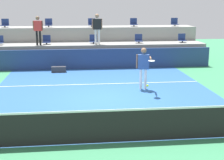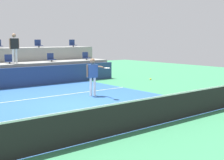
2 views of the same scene
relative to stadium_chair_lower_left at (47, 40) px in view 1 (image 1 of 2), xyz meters
The scene contains 21 objects.
ground_plane 7.86m from the stadium_chair_lower_left, 69.49° to the right, with size 40.00×40.00×0.00m, color #388456.
court_inner_paint 6.95m from the stadium_chair_lower_left, 66.54° to the right, with size 9.00×10.00×0.01m, color #285693.
court_service_line 5.73m from the stadium_chair_lower_left, 60.76° to the right, with size 9.00×0.06×0.00m, color white.
tennis_net 11.60m from the stadium_chair_lower_left, 76.46° to the right, with size 10.48×0.08×1.07m.
sponsor_backboard 3.11m from the stadium_chair_lower_left, 24.51° to the right, with size 13.00×0.16×1.10m, color navy.
seating_tier_lower 2.83m from the stadium_chair_lower_left, ahead, with size 13.00×1.80×1.25m, color gray.
seating_tier_upper 3.31m from the stadium_chair_lower_left, 34.59° to the left, with size 13.00×1.80×2.10m, color gray.
stadium_chair_lower_left is the anchor object (origin of this frame).
stadium_chair_lower_center 2.68m from the stadium_chair_lower_left, ahead, with size 0.44×0.40×0.52m.
stadium_chair_lower_right 5.37m from the stadium_chair_lower_left, ahead, with size 0.44×0.40×0.52m.
stadium_chair_lower_far_right 8.01m from the stadium_chair_lower_left, ahead, with size 0.44×0.40×0.52m.
stadium_chair_upper_far_left 3.29m from the stadium_chair_lower_left, 145.53° to the left, with size 0.44×0.40×0.52m.
stadium_chair_upper_left 1.99m from the stadium_chair_lower_left, 89.67° to the left, with size 0.44×0.40×0.52m.
stadium_chair_upper_center 3.34m from the stadium_chair_lower_left, 33.81° to the left, with size 0.44×0.40×0.52m.
stadium_chair_upper_right 5.73m from the stadium_chair_lower_left, 18.52° to the left, with size 0.44×0.40×0.52m.
stadium_chair_upper_far_right 8.30m from the stadium_chair_lower_left, 12.59° to the left, with size 0.44×0.40×0.52m.
tennis_player 7.42m from the stadium_chair_lower_left, 53.24° to the right, with size 0.61×1.27×1.76m.
spectator_in_grey 0.93m from the stadium_chair_lower_left, 136.87° to the right, with size 0.57×0.24×1.61m.
spectator_in_white 3.02m from the stadium_chair_lower_left, ahead, with size 0.60×0.25×1.72m.
tennis_ball 11.06m from the stadium_chair_lower_left, 71.01° to the right, with size 0.07×0.07×0.07m.
equipment_bag 2.50m from the stadium_chair_lower_left, 69.97° to the right, with size 0.76×0.28×0.30m, color #333338.
Camera 1 is at (-1.07, -11.92, 3.56)m, focal length 52.70 mm.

